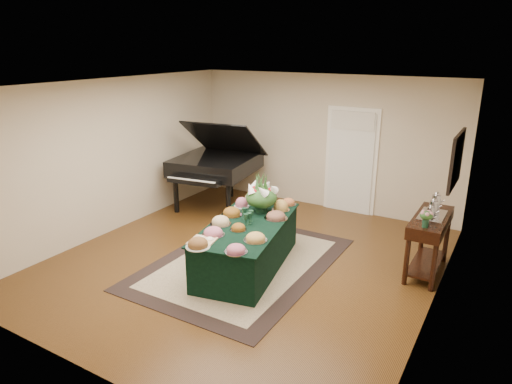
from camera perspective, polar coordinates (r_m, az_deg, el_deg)
The scene contains 14 objects.
ground at distance 7.25m, azimuth -1.22°, elevation -8.56°, with size 6.00×6.00×0.00m, color #311B0B.
area_rug at distance 7.16m, azimuth -1.67°, elevation -8.85°, with size 2.41×3.38×0.01m.
kitchen_doorway at distance 9.20m, azimuth 11.76°, elevation 3.68°, with size 1.05×0.07×2.10m.
buffet_table at distance 6.89m, azimuth -1.07°, elevation -6.67°, with size 1.44×2.33×0.72m.
food_platters at distance 6.80m, azimuth -1.21°, elevation -3.30°, with size 1.21×2.37×0.13m.
cutting_board at distance 6.17m, azimuth -6.66°, elevation -5.83°, with size 0.38×0.38×0.10m.
green_goblets at distance 6.74m, azimuth -1.05°, elevation -3.10°, with size 0.25×0.27×0.18m.
floral_centerpiece at distance 7.09m, azimuth 0.68°, elevation -0.21°, with size 0.51×0.51×0.51m.
grand_piano at distance 9.34m, azimuth -5.04°, elevation 3.55°, with size 1.76×1.97×1.82m.
wicker_basket at distance 8.67m, azimuth -2.78°, elevation -3.12°, with size 0.38×0.38×0.24m, color olive.
mahogany_sideboard at distance 7.08m, azimuth 20.92°, elevation -4.38°, with size 0.45×1.23×0.89m.
tea_service at distance 6.97m, azimuth 21.21°, elevation -1.97°, with size 0.34×0.74×0.30m.
pink_bouquet at distance 6.51m, azimuth 20.51°, elevation -2.83°, with size 0.19×0.19×0.25m.
wall_painting at distance 6.74m, azimuth 23.76°, elevation 3.68°, with size 0.05×0.95×0.75m.
Camera 1 is at (3.42, -5.51, 3.24)m, focal length 32.00 mm.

